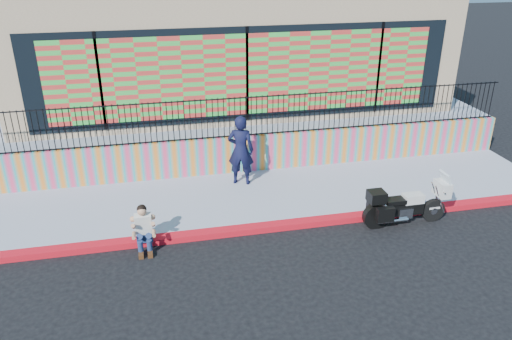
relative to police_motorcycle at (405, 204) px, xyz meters
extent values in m
plane|color=black|center=(-3.01, 0.45, -0.56)|extent=(90.00, 90.00, 0.00)
cube|color=red|center=(-3.01, 0.45, -0.48)|extent=(16.00, 0.30, 0.15)
cube|color=#99A1B8|center=(-3.01, 2.10, -0.48)|extent=(16.00, 3.00, 0.15)
cube|color=#F34070|center=(-3.01, 3.70, 0.14)|extent=(16.00, 0.20, 1.10)
cube|color=#99A1B8|center=(-3.01, 8.80, 0.07)|extent=(16.00, 10.00, 1.25)
cube|color=tan|center=(-3.01, 8.60, 2.69)|extent=(14.00, 8.00, 4.00)
cube|color=black|center=(-3.01, 4.58, 2.29)|extent=(12.60, 0.04, 2.80)
cube|color=red|center=(-3.01, 4.55, 2.29)|extent=(11.48, 0.02, 2.40)
cylinder|color=black|center=(0.81, 0.00, -0.26)|extent=(0.60, 0.13, 0.60)
cylinder|color=black|center=(-0.73, 0.00, -0.26)|extent=(0.60, 0.13, 0.60)
cube|color=black|center=(0.04, 0.00, -0.10)|extent=(0.86, 0.25, 0.31)
cube|color=silver|center=(0.00, 0.00, -0.19)|extent=(0.36, 0.31, 0.27)
cube|color=silver|center=(0.20, 0.00, 0.15)|extent=(0.50, 0.29, 0.22)
cube|color=black|center=(-0.27, 0.00, 0.13)|extent=(0.50, 0.31, 0.11)
cube|color=silver|center=(0.97, 0.00, 0.33)|extent=(0.27, 0.47, 0.38)
cube|color=silver|center=(1.01, 0.00, 0.62)|extent=(0.17, 0.42, 0.30)
cube|color=black|center=(-0.77, 0.00, 0.30)|extent=(0.40, 0.38, 0.27)
cube|color=black|center=(-0.64, -0.27, -0.06)|extent=(0.43, 0.16, 0.36)
cube|color=black|center=(-0.64, 0.27, -0.06)|extent=(0.43, 0.16, 0.36)
cube|color=silver|center=(0.81, 0.00, -0.17)|extent=(0.29, 0.14, 0.05)
imported|color=black|center=(-3.54, 2.89, 0.60)|extent=(0.85, 0.69, 2.00)
cube|color=navy|center=(-6.28, 0.38, -0.32)|extent=(0.36, 0.28, 0.18)
cube|color=silver|center=(-6.28, 0.34, 0.03)|extent=(0.38, 0.27, 0.54)
sphere|color=tan|center=(-6.28, 0.30, 0.39)|extent=(0.21, 0.21, 0.21)
cube|color=#472814|center=(-6.38, -0.06, -0.51)|extent=(0.11, 0.26, 0.10)
cube|color=#472814|center=(-6.18, -0.06, -0.51)|extent=(0.11, 0.26, 0.10)
camera|label=1|loc=(-5.86, -9.76, 5.82)|focal=35.00mm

